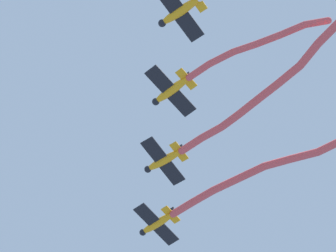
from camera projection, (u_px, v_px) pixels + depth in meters
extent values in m
ellipsoid|color=orange|center=(158.00, 223.00, 90.85)|extent=(1.92, 5.19, 1.04)
sphere|color=black|center=(143.00, 232.00, 91.61)|extent=(1.03, 1.03, 0.88)
ellipsoid|color=#232833|center=(154.00, 224.00, 91.38)|extent=(0.91, 1.37, 0.55)
cube|color=black|center=(156.00, 225.00, 90.79)|extent=(7.59, 3.02, 0.14)
cube|color=orange|center=(171.00, 215.00, 90.26)|extent=(3.02, 1.47, 0.12)
cube|color=black|center=(170.00, 212.00, 90.76)|extent=(0.34, 1.16, 1.43)
cylinder|color=#DB4C4C|center=(183.00, 208.00, 89.35)|extent=(1.74, 3.45, 1.56)
cylinder|color=#DB4C4C|center=(204.00, 196.00, 88.21)|extent=(1.60, 3.17, 1.04)
cylinder|color=#DB4C4C|center=(227.00, 184.00, 87.39)|extent=(2.24, 3.70, 1.29)
cylinder|color=#DB4C4C|center=(252.00, 172.00, 86.43)|extent=(2.02, 3.60, 1.50)
cylinder|color=#DB4C4C|center=(277.00, 163.00, 85.61)|extent=(2.39, 3.11, 1.06)
cylinder|color=#DB4C4C|center=(303.00, 156.00, 84.99)|extent=(2.61, 3.58, 1.30)
cylinder|color=#DB4C4C|center=(330.00, 146.00, 84.32)|extent=(2.23, 3.40, 1.46)
sphere|color=#DB4C4C|center=(173.00, 214.00, 90.01)|extent=(0.95, 0.95, 0.95)
sphere|color=#DB4C4C|center=(194.00, 202.00, 88.68)|extent=(0.95, 0.95, 0.95)
sphere|color=#DB4C4C|center=(214.00, 190.00, 87.74)|extent=(0.95, 0.95, 0.95)
sphere|color=#DB4C4C|center=(240.00, 178.00, 87.05)|extent=(0.95, 0.95, 0.95)
sphere|color=#DB4C4C|center=(264.00, 166.00, 85.81)|extent=(0.95, 0.95, 0.95)
sphere|color=#DB4C4C|center=(289.00, 159.00, 85.40)|extent=(0.95, 0.95, 0.95)
sphere|color=#DB4C4C|center=(318.00, 152.00, 84.58)|extent=(0.95, 0.95, 0.95)
ellipsoid|color=orange|center=(164.00, 160.00, 86.21)|extent=(2.29, 5.18, 1.04)
sphere|color=black|center=(148.00, 169.00, 86.89)|extent=(1.08, 1.08, 0.88)
ellipsoid|color=#232833|center=(160.00, 161.00, 86.72)|extent=(0.99, 1.41, 0.55)
cube|color=black|center=(163.00, 161.00, 86.14)|extent=(7.60, 3.55, 0.14)
cube|color=orange|center=(179.00, 152.00, 85.69)|extent=(3.04, 1.67, 0.12)
cube|color=black|center=(178.00, 150.00, 86.19)|extent=(0.43, 1.15, 1.43)
cylinder|color=#DB4C4C|center=(192.00, 144.00, 85.07)|extent=(1.64, 3.00, 1.22)
cylinder|color=#DB4C4C|center=(212.00, 132.00, 84.06)|extent=(1.79, 3.14, 1.64)
cylinder|color=#DB4C4C|center=(230.00, 121.00, 82.80)|extent=(1.26, 2.79, 1.50)
cylinder|color=#DB4C4C|center=(249.00, 107.00, 81.45)|extent=(1.11, 3.13, 1.39)
cylinder|color=#DB4C4C|center=(268.00, 91.00, 80.01)|extent=(1.03, 3.10, 1.40)
cylinder|color=#DB4C4C|center=(289.00, 75.00, 78.50)|extent=(0.91, 3.38, 1.28)
cylinder|color=#DB4C4C|center=(309.00, 55.00, 77.08)|extent=(1.50, 3.21, 1.09)
cylinder|color=#DB4C4C|center=(328.00, 33.00, 75.95)|extent=(1.26, 3.10, 1.38)
sphere|color=#DB4C4C|center=(182.00, 151.00, 85.45)|extent=(0.91, 0.91, 0.91)
sphere|color=#DB4C4C|center=(201.00, 138.00, 84.69)|extent=(0.91, 0.91, 0.91)
sphere|color=#DB4C4C|center=(222.00, 127.00, 83.43)|extent=(0.91, 0.91, 0.91)
sphere|color=#DB4C4C|center=(239.00, 114.00, 82.16)|extent=(0.91, 0.91, 0.91)
sphere|color=#DB4C4C|center=(258.00, 99.00, 80.75)|extent=(0.91, 0.91, 0.91)
sphere|color=#DB4C4C|center=(278.00, 84.00, 79.28)|extent=(0.91, 0.91, 0.91)
sphere|color=#DB4C4C|center=(300.00, 65.00, 77.72)|extent=(0.91, 0.91, 0.91)
sphere|color=#DB4C4C|center=(318.00, 43.00, 76.45)|extent=(0.91, 0.91, 0.91)
ellipsoid|color=orange|center=(172.00, 90.00, 81.57)|extent=(1.77, 5.18, 1.04)
sphere|color=black|center=(156.00, 102.00, 82.35)|extent=(1.00, 1.00, 0.88)
ellipsoid|color=#232833|center=(168.00, 91.00, 82.11)|extent=(0.87, 1.36, 0.55)
cube|color=black|center=(171.00, 91.00, 81.50)|extent=(7.57, 2.80, 0.14)
cube|color=orange|center=(186.00, 79.00, 80.96)|extent=(3.00, 1.38, 0.12)
cube|color=black|center=(186.00, 77.00, 81.46)|extent=(0.31, 1.16, 1.43)
cylinder|color=#DB4C4C|center=(199.00, 71.00, 80.41)|extent=(1.64, 2.87, 1.31)
cylinder|color=#DB4C4C|center=(221.00, 58.00, 79.81)|extent=(1.84, 3.13, 1.00)
cylinder|color=#DB4C4C|center=(245.00, 48.00, 79.29)|extent=(1.98, 2.72, 0.89)
cylinder|color=#DB4C4C|center=(268.00, 40.00, 78.66)|extent=(1.98, 2.94, 1.21)
cylinder|color=#DB4C4C|center=(292.00, 30.00, 78.04)|extent=(2.06, 2.96, 1.14)
cylinder|color=#DB4C4C|center=(317.00, 23.00, 77.81)|extent=(2.31, 2.52, 1.01)
sphere|color=#DB4C4C|center=(189.00, 78.00, 80.69)|extent=(0.79, 0.79, 0.79)
sphere|color=#DB4C4C|center=(209.00, 64.00, 80.13)|extent=(0.79, 0.79, 0.79)
sphere|color=#DB4C4C|center=(233.00, 52.00, 79.50)|extent=(0.79, 0.79, 0.79)
sphere|color=#DB4C4C|center=(256.00, 44.00, 79.09)|extent=(0.79, 0.79, 0.79)
sphere|color=#DB4C4C|center=(280.00, 35.00, 78.23)|extent=(0.79, 0.79, 0.79)
sphere|color=#DB4C4C|center=(305.00, 25.00, 77.84)|extent=(0.79, 0.79, 0.79)
sphere|color=#DB4C4C|center=(328.00, 21.00, 77.77)|extent=(0.79, 0.79, 0.79)
ellipsoid|color=orange|center=(180.00, 11.00, 76.93)|extent=(2.13, 5.19, 1.04)
sphere|color=black|center=(162.00, 23.00, 77.64)|extent=(1.06, 1.06, 0.88)
ellipsoid|color=#232833|center=(176.00, 13.00, 77.45)|extent=(0.96, 1.39, 0.55)
cube|color=black|center=(179.00, 12.00, 76.86)|extent=(7.60, 3.32, 0.14)
cube|color=orange|center=(197.00, 0.00, 76.38)|extent=(3.03, 1.58, 0.12)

